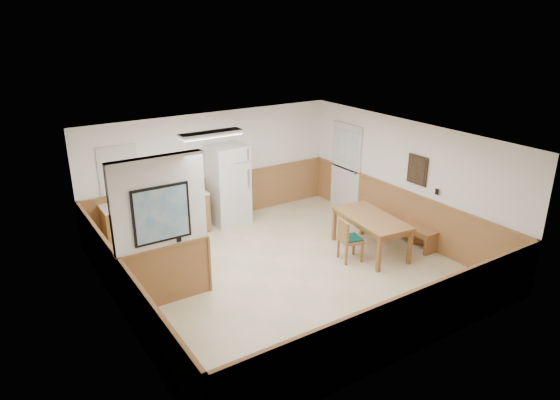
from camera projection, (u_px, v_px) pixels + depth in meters
ground at (286, 271)px, 9.32m from camera, size 6.00×6.00×0.00m
ceiling at (287, 140)px, 8.44m from camera, size 6.00×6.00×0.02m
back_wall at (213, 167)px, 11.24m from camera, size 6.00×0.02×2.50m
right_wall at (406, 180)px, 10.40m from camera, size 0.02×6.00×2.50m
left_wall at (117, 249)px, 7.36m from camera, size 0.02×6.00×2.50m
wainscot_back at (215, 199)px, 11.49m from camera, size 6.00×0.04×1.00m
wainscot_right at (402, 213)px, 10.66m from camera, size 0.04×6.00×1.00m
wainscot_left at (124, 293)px, 7.63m from camera, size 0.04×6.00×1.00m
partition_wall at (162, 234)px, 7.90m from camera, size 1.50×0.20×2.50m
kitchen_counter at (170, 215)px, 10.65m from camera, size 2.20×0.61×1.00m
exterior_door at (346, 167)px, 11.95m from camera, size 0.07×1.02×2.15m
kitchen_window at (118, 170)px, 10.05m from camera, size 0.80×0.04×1.00m
wall_painting at (417, 170)px, 10.05m from camera, size 0.04×0.50×0.60m
fluorescent_fixture at (211, 134)px, 9.08m from camera, size 1.20×0.30×0.09m
refrigerator at (228, 185)px, 11.16m from camera, size 0.82×0.73×1.82m
dining_table at (371, 221)px, 9.85m from camera, size 1.02×1.75×0.75m
dining_bench at (404, 226)px, 10.43m from camera, size 0.36×1.59×0.45m
dining_chair at (347, 237)px, 9.54m from camera, size 0.61×0.48×0.85m
fire_extinguisher at (195, 182)px, 10.75m from camera, size 0.14×0.14×0.44m
soap_bottle at (124, 200)px, 9.98m from camera, size 0.09×0.09×0.21m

